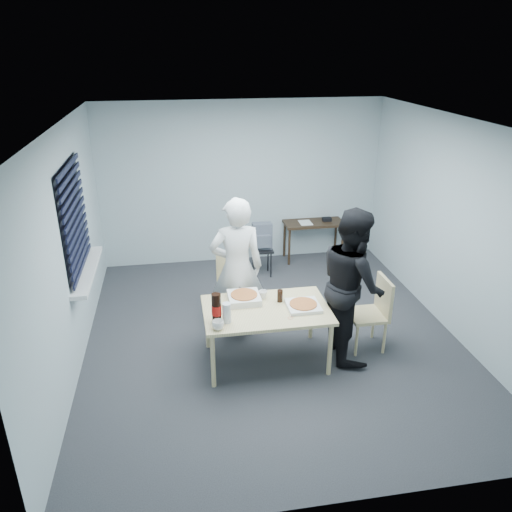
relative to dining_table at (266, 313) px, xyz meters
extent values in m
plane|color=#28292D|center=(0.17, 0.49, -0.62)|extent=(5.00, 5.00, 0.00)
plane|color=white|center=(0.17, 0.49, 1.98)|extent=(5.00, 5.00, 0.00)
plane|color=#ABBBC1|center=(0.17, 2.99, 0.68)|extent=(4.50, 0.00, 4.50)
plane|color=#ABBBC1|center=(0.17, -2.01, 0.68)|extent=(4.50, 0.00, 4.50)
plane|color=#ABBBC1|center=(-2.08, 0.49, 0.68)|extent=(0.00, 5.00, 5.00)
plane|color=#ABBBC1|center=(2.42, 0.49, 0.68)|extent=(0.00, 5.00, 5.00)
plane|color=black|center=(-2.07, 0.89, 0.93)|extent=(0.00, 1.30, 1.30)
cube|color=black|center=(-2.04, 0.89, 0.93)|extent=(0.04, 1.30, 1.25)
cube|color=silver|center=(-1.99, 0.89, 0.27)|extent=(0.18, 1.42, 0.05)
cube|color=beige|center=(0.00, 0.00, 0.04)|extent=(1.39, 0.88, 0.04)
cylinder|color=beige|center=(-0.63, -0.38, -0.30)|extent=(0.05, 0.05, 0.64)
cylinder|color=beige|center=(-0.63, 0.38, -0.30)|extent=(0.05, 0.05, 0.64)
cylinder|color=beige|center=(0.63, -0.38, -0.30)|extent=(0.05, 0.05, 0.64)
cylinder|color=beige|center=(0.63, 0.38, -0.30)|extent=(0.05, 0.05, 0.64)
cube|color=beige|center=(-0.23, 1.00, -0.19)|extent=(0.42, 0.42, 0.04)
cube|color=beige|center=(-0.23, 1.19, 0.05)|extent=(0.42, 0.04, 0.44)
cylinder|color=beige|center=(-0.40, 0.83, -0.41)|extent=(0.03, 0.03, 0.41)
cylinder|color=beige|center=(-0.40, 1.17, -0.41)|extent=(0.03, 0.03, 0.41)
cylinder|color=beige|center=(-0.06, 0.83, -0.41)|extent=(0.03, 0.03, 0.41)
cylinder|color=beige|center=(-0.06, 1.17, -0.41)|extent=(0.03, 0.03, 0.41)
cube|color=beige|center=(1.22, 0.08, -0.19)|extent=(0.42, 0.42, 0.04)
cube|color=beige|center=(1.41, 0.08, 0.05)|extent=(0.04, 0.42, 0.44)
cylinder|color=beige|center=(1.05, -0.09, -0.41)|extent=(0.03, 0.03, 0.41)
cylinder|color=beige|center=(1.05, 0.25, -0.41)|extent=(0.03, 0.03, 0.41)
cylinder|color=beige|center=(1.39, -0.09, -0.41)|extent=(0.03, 0.03, 0.41)
cylinder|color=beige|center=(1.39, 0.25, -0.41)|extent=(0.03, 0.03, 0.41)
imported|color=silver|center=(-0.24, 0.65, 0.27)|extent=(0.65, 0.42, 1.77)
imported|color=black|center=(0.98, 0.02, 0.27)|extent=(0.47, 0.86, 1.77)
cube|color=#382518|center=(1.32, 2.77, 0.02)|extent=(0.98, 0.44, 0.04)
cylinder|color=#382518|center=(0.87, 2.59, -0.31)|extent=(0.04, 0.04, 0.61)
cylinder|color=#382518|center=(0.87, 2.94, -0.31)|extent=(0.04, 0.04, 0.61)
cylinder|color=#382518|center=(1.77, 2.59, -0.31)|extent=(0.04, 0.04, 0.61)
cylinder|color=#382518|center=(1.77, 2.94, -0.31)|extent=(0.04, 0.04, 0.61)
cube|color=black|center=(0.37, 2.28, -0.19)|extent=(0.32, 0.32, 0.04)
cylinder|color=black|center=(0.25, 2.16, -0.41)|extent=(0.04, 0.04, 0.41)
cylinder|color=black|center=(0.25, 2.40, -0.41)|extent=(0.04, 0.04, 0.41)
cylinder|color=black|center=(0.49, 2.16, -0.41)|extent=(0.04, 0.04, 0.41)
cylinder|color=black|center=(0.49, 2.40, -0.41)|extent=(0.04, 0.04, 0.41)
cube|color=slate|center=(0.37, 2.28, 0.04)|extent=(0.30, 0.16, 0.41)
cube|color=slate|center=(0.37, 2.17, -0.01)|extent=(0.22, 0.06, 0.20)
cube|color=white|center=(-0.22, 0.22, 0.08)|extent=(0.36, 0.36, 0.04)
cube|color=white|center=(-0.22, 0.22, 0.12)|extent=(0.36, 0.36, 0.04)
cylinder|color=#CC7F38|center=(-0.22, 0.22, 0.14)|extent=(0.30, 0.30, 0.01)
cube|color=white|center=(0.41, -0.04, 0.08)|extent=(0.36, 0.36, 0.04)
cylinder|color=#CC7F38|center=(0.41, -0.04, 0.10)|extent=(0.30, 0.30, 0.01)
imported|color=white|center=(-0.57, -0.34, 0.11)|extent=(0.17, 0.17, 0.10)
imported|color=white|center=(0.01, 0.24, 0.11)|extent=(0.10, 0.10, 0.09)
cylinder|color=black|center=(0.18, 0.13, 0.13)|extent=(0.07, 0.07, 0.14)
cylinder|color=black|center=(-0.56, -0.19, 0.22)|extent=(0.10, 0.10, 0.33)
cylinder|color=red|center=(-0.56, -0.19, 0.20)|extent=(0.10, 0.10, 0.11)
cylinder|color=silver|center=(-0.46, -0.21, 0.17)|extent=(0.11, 0.11, 0.22)
torus|color=red|center=(0.21, -0.25, 0.06)|extent=(0.07, 0.07, 0.00)
cube|color=white|center=(1.17, 2.75, 0.04)|extent=(0.28, 0.32, 0.00)
cube|color=black|center=(1.54, 2.78, 0.07)|extent=(0.15, 0.11, 0.06)
camera|label=1|loc=(-0.92, -4.74, 2.76)|focal=35.00mm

